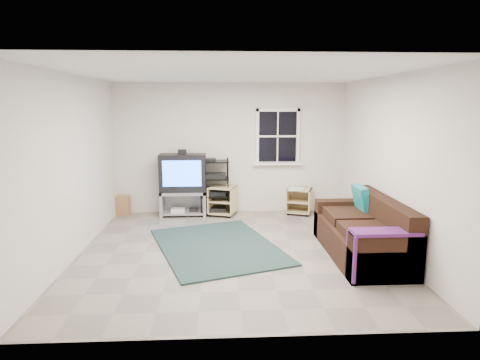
{
  "coord_description": "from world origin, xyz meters",
  "views": [
    {
      "loc": [
        -0.21,
        -5.74,
        2.16
      ],
      "look_at": [
        0.1,
        0.4,
        1.01
      ],
      "focal_mm": 30.0,
      "sensor_mm": 36.0,
      "label": 1
    }
  ],
  "objects": [
    {
      "name": "av_rack",
      "position": [
        -0.32,
        2.07,
        0.49
      ],
      "size": [
        0.56,
        0.41,
        1.13
      ],
      "color": "black",
      "rests_on": "ground"
    },
    {
      "name": "shag_rug",
      "position": [
        -0.26,
        0.18,
        0.01
      ],
      "size": [
        2.32,
        2.71,
        0.03
      ],
      "primitive_type": "cube",
      "rotation": [
        0.0,
        0.0,
        0.32
      ],
      "color": "black",
      "rests_on": "ground"
    },
    {
      "name": "sofa",
      "position": [
        1.86,
        -0.27,
        0.33
      ],
      "size": [
        0.9,
        2.03,
        0.93
      ],
      "color": "black",
      "rests_on": "ground"
    },
    {
      "name": "room",
      "position": [
        0.95,
        2.27,
        1.48
      ],
      "size": [
        4.6,
        4.62,
        4.6
      ],
      "color": "gray",
      "rests_on": "ground"
    },
    {
      "name": "side_table_right",
      "position": [
        1.38,
        2.07,
        0.3
      ],
      "size": [
        0.6,
        0.6,
        0.54
      ],
      "rotation": [
        0.0,
        0.0,
        -0.34
      ],
      "color": "#DBBD86",
      "rests_on": "ground"
    },
    {
      "name": "paper_bag",
      "position": [
        -2.17,
        2.17,
        0.19
      ],
      "size": [
        0.28,
        0.19,
        0.38
      ],
      "primitive_type": "cube",
      "rotation": [
        0.0,
        0.0,
        -0.09
      ],
      "color": "olive",
      "rests_on": "ground"
    },
    {
      "name": "tv_unit",
      "position": [
        -0.94,
        2.05,
        0.72
      ],
      "size": [
        0.9,
        0.45,
        1.32
      ],
      "color": "#97979F",
      "rests_on": "ground"
    },
    {
      "name": "side_table_left",
      "position": [
        -0.15,
        2.07,
        0.31
      ],
      "size": [
        0.62,
        0.62,
        0.58
      ],
      "rotation": [
        0.0,
        0.0,
        -0.31
      ],
      "color": "#DBBD86",
      "rests_on": "ground"
    }
  ]
}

